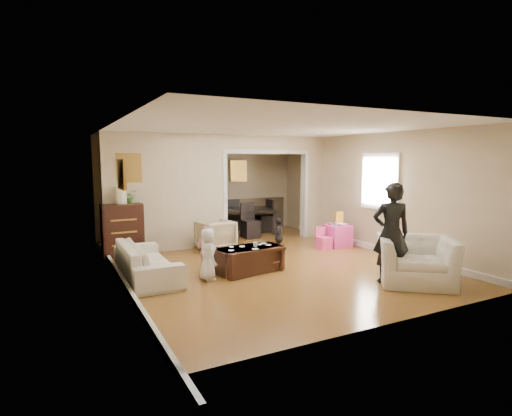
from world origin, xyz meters
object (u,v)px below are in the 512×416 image
table_lamp (121,195)px  child_toddler (278,237)px  child_kneel_a (208,254)px  child_kneel_b (207,249)px  play_table (337,236)px  coffee_table (249,259)px  dresser (122,231)px  coffee_cup (255,245)px  cyan_cup (335,224)px  adult_person (391,233)px  dining_table (240,222)px  armchair_front (416,260)px  armchair_back (216,235)px  sofa (147,261)px

table_lamp → child_toddler: bearing=-26.2°
child_kneel_a → child_kneel_b: size_ratio=1.04×
play_table → coffee_table: bearing=-160.6°
dresser → coffee_cup: dresser is taller
cyan_cup → adult_person: (-0.90, -2.58, 0.29)m
coffee_table → adult_person: 2.50m
table_lamp → dining_table: table_lamp is taller
armchair_front → child_kneel_b: bearing=-179.2°
dining_table → child_kneel_a: (-2.29, -3.65, 0.11)m
table_lamp → dining_table: 3.68m
coffee_table → dining_table: size_ratio=0.63×
coffee_cup → dining_table: size_ratio=0.05×
armchair_back → play_table: 2.83m
table_lamp → coffee_cup: bearing=-48.7°
armchair_front → coffee_cup: bearing=176.4°
armchair_back → cyan_cup: armchair_back is taller
armchair_front → play_table: 2.93m
sofa → armchair_back: 2.32m
armchair_back → child_toddler: (0.96, -1.14, 0.07)m
child_kneel_a → child_kneel_b: child_kneel_a is taller
coffee_table → adult_person: size_ratio=0.72×
dresser → play_table: size_ratio=2.14×
dining_table → adult_person: (0.33, -5.16, 0.50)m
coffee_cup → cyan_cup: cyan_cup is taller
table_lamp → child_kneel_b: bearing=-58.4°
dresser → adult_person: (3.63, -3.84, 0.27)m
dresser → coffee_cup: (1.96, -2.23, -0.06)m
dresser → armchair_back: bearing=-8.4°
sofa → table_lamp: (-0.12, 1.72, 1.00)m
dresser → play_table: dresser is taller
sofa → child_kneel_a: 1.09m
sofa → child_toddler: bearing=-84.3°
sofa → armchair_front: bearing=-121.4°
coffee_table → adult_person: adult_person is taller
coffee_cup → dresser: bearing=131.3°
table_lamp → child_kneel_a: (1.01, -2.33, -0.86)m
dresser → play_table: 4.79m
child_kneel_a → child_toddler: child_kneel_a is taller
armchair_back → table_lamp: table_lamp is taller
coffee_table → dining_table: (1.44, 3.50, 0.11)m
sofa → dresser: (-0.12, 1.72, 0.26)m
table_lamp → child_kneel_a: size_ratio=0.41×
coffee_table → cyan_cup: cyan_cup is taller
play_table → child_kneel_b: size_ratio=0.61×
coffee_table → cyan_cup: 2.85m
armchair_back → cyan_cup: (2.58, -0.97, 0.21)m
sofa → child_toddler: 2.80m
table_lamp → child_kneel_a: bearing=-66.6°
child_kneel_a → sofa: bearing=52.9°
child_kneel_a → cyan_cup: bearing=-75.3°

